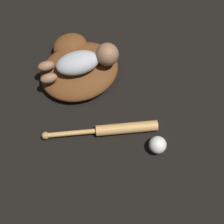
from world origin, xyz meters
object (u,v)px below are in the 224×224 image
baseball_bat (115,129)px  baseball (158,145)px  baseball_glove (78,67)px  baby_figure (85,61)px

baseball_bat → baseball: bearing=-29.3°
baseball_glove → baseball_bat: baseball_glove is taller
baseball_bat → baseball_glove: bearing=113.0°
baseball_glove → baby_figure: 0.09m
baseball → baseball_bat: bearing=150.7°
baby_figure → baseball_glove: bearing=154.7°
baseball_glove → baby_figure: size_ratio=1.16×
baby_figure → baseball_bat: bearing=-72.3°
baby_figure → baseball: bearing=-55.8°
baseball_glove → baseball: 0.47m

